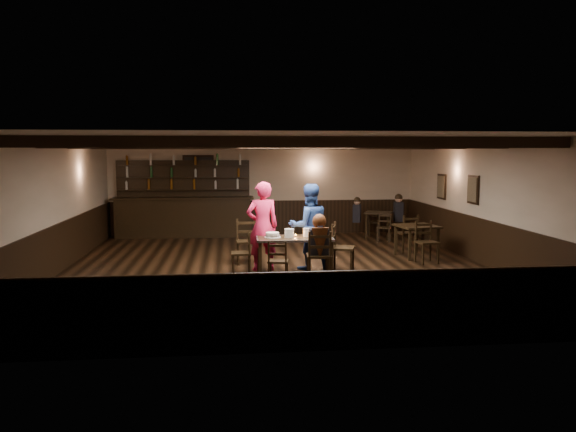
{
  "coord_description": "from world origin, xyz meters",
  "views": [
    {
      "loc": [
        -0.99,
        -11.62,
        2.46
      ],
      "look_at": [
        0.24,
        0.2,
        1.08
      ],
      "focal_mm": 35.0,
      "sensor_mm": 36.0,
      "label": 1
    }
  ],
  "objects": [
    {
      "name": "dining_table",
      "position": [
        0.28,
        -0.64,
        0.67
      ],
      "size": [
        1.53,
        0.79,
        0.75
      ],
      "color": "black",
      "rests_on": "ground"
    },
    {
      "name": "menu_blue",
      "position": [
        0.85,
        -0.51,
        0.75
      ],
      "size": [
        0.32,
        0.28,
        0.0
      ],
      "primitive_type": "cube",
      "rotation": [
        0.0,
        0.0,
        -0.46
      ],
      "color": "#0F194E",
      "rests_on": "dining_table"
    },
    {
      "name": "chair_end_left",
      "position": [
        -0.71,
        -0.55,
        0.51
      ],
      "size": [
        0.39,
        0.41,
        0.87
      ],
      "color": "black",
      "rests_on": "ground"
    },
    {
      "name": "bar_counter",
      "position": [
        -2.33,
        4.72,
        0.73
      ],
      "size": [
        4.01,
        0.7,
        2.2
      ],
      "color": "black",
      "rests_on": "ground"
    },
    {
      "name": "drink_glass",
      "position": [
        0.62,
        -0.53,
        0.81
      ],
      "size": [
        0.07,
        0.07,
        0.11
      ],
      "primitive_type": "cylinder",
      "color": "silver",
      "rests_on": "dining_table"
    },
    {
      "name": "back_table_b",
      "position": [
        3.19,
        3.8,
        0.64
      ],
      "size": [
        0.95,
        0.95,
        0.75
      ],
      "color": "black",
      "rests_on": "ground"
    },
    {
      "name": "tea_light",
      "position": [
        0.31,
        -0.57,
        0.78
      ],
      "size": [
        0.05,
        0.05,
        0.06
      ],
      "color": "#A5A8AD",
      "rests_on": "dining_table"
    },
    {
      "name": "menu_red",
      "position": [
        0.8,
        -0.74,
        0.75
      ],
      "size": [
        0.34,
        0.27,
        0.0
      ],
      "primitive_type": "cube",
      "rotation": [
        0.0,
        0.0,
        -0.24
      ],
      "color": "maroon",
      "rests_on": "dining_table"
    },
    {
      "name": "plate_stack_a",
      "position": [
        0.17,
        -0.66,
        0.84
      ],
      "size": [
        0.19,
        0.19,
        0.18
      ],
      "primitive_type": "cylinder",
      "color": "white",
      "rests_on": "dining_table"
    },
    {
      "name": "room_shell",
      "position": [
        0.01,
        0.04,
        1.75
      ],
      "size": [
        9.02,
        10.02,
        2.71
      ],
      "color": "beige",
      "rests_on": "ground"
    },
    {
      "name": "salt_shaker",
      "position": [
        0.61,
        -0.7,
        0.79
      ],
      "size": [
        0.03,
        0.03,
        0.08
      ],
      "primitive_type": "cylinder",
      "color": "silver",
      "rests_on": "dining_table"
    },
    {
      "name": "woman_pink",
      "position": [
        -0.33,
        -0.17,
        0.92
      ],
      "size": [
        0.74,
        0.55,
        1.84
      ],
      "primitive_type": "imported",
      "rotation": [
        0.0,
        0.0,
        3.32
      ],
      "color": "#FF2C50",
      "rests_on": "ground"
    },
    {
      "name": "bg_patron_left",
      "position": [
        2.58,
        3.85,
        0.82
      ],
      "size": [
        0.31,
        0.39,
        0.71
      ],
      "color": "black",
      "rests_on": "ground"
    },
    {
      "name": "chair_end_right",
      "position": [
        1.19,
        -0.54,
        0.59
      ],
      "size": [
        0.58,
        0.59,
        1.02
      ],
      "color": "black",
      "rests_on": "ground"
    },
    {
      "name": "chair_near_left",
      "position": [
        -0.11,
        -1.33,
        0.47
      ],
      "size": [
        0.43,
        0.42,
        0.8
      ],
      "color": "black",
      "rests_on": "ground"
    },
    {
      "name": "pepper_shaker",
      "position": [
        0.71,
        -0.78,
        0.8
      ],
      "size": [
        0.03,
        0.03,
        0.09
      ],
      "primitive_type": "cylinder",
      "color": "#A5A8AD",
      "rests_on": "dining_table"
    },
    {
      "name": "back_table_a",
      "position": [
        3.32,
        0.9,
        0.65
      ],
      "size": [
        0.99,
        0.99,
        0.75
      ],
      "color": "black",
      "rests_on": "ground"
    },
    {
      "name": "chair_far_pushed",
      "position": [
        -0.64,
        0.65,
        0.57
      ],
      "size": [
        0.47,
        0.45,
        0.97
      ],
      "color": "black",
      "rests_on": "ground"
    },
    {
      "name": "plate_stack_b",
      "position": [
        0.54,
        -0.56,
        0.84
      ],
      "size": [
        0.15,
        0.15,
        0.17
      ],
      "primitive_type": "cylinder",
      "color": "white",
      "rests_on": "dining_table"
    },
    {
      "name": "chair_near_right",
      "position": [
        0.67,
        -1.35,
        0.57
      ],
      "size": [
        0.48,
        0.46,
        0.98
      ],
      "color": "black",
      "rests_on": "ground"
    },
    {
      "name": "man_blue",
      "position": [
        0.64,
        -0.15,
        0.9
      ],
      "size": [
        0.98,
        0.82,
        1.79
      ],
      "primitive_type": "imported",
      "rotation": [
        0.0,
        0.0,
        3.32
      ],
      "color": "navy",
      "rests_on": "ground"
    },
    {
      "name": "seated_person",
      "position": [
        0.67,
        -1.29,
        0.85
      ],
      "size": [
        0.35,
        0.53,
        0.85
      ],
      "color": "black",
      "rests_on": "ground"
    },
    {
      "name": "ground",
      "position": [
        0.0,
        0.0,
        0.0
      ],
      "size": [
        10.0,
        10.0,
        0.0
      ],
      "primitive_type": "plane",
      "color": "black",
      "rests_on": "ground"
    },
    {
      "name": "cake",
      "position": [
        -0.16,
        -0.61,
        0.8
      ],
      "size": [
        0.34,
        0.34,
        0.1
      ],
      "color": "white",
      "rests_on": "dining_table"
    },
    {
      "name": "bg_patron_right",
      "position": [
        3.79,
        3.86,
        0.86
      ],
      "size": [
        0.29,
        0.41,
        0.79
      ],
      "color": "black",
      "rests_on": "ground"
    }
  ]
}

